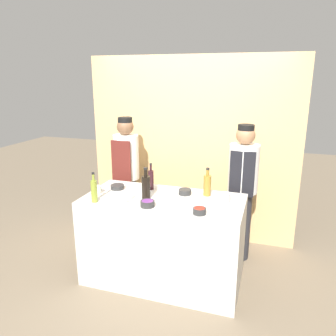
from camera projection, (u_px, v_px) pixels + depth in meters
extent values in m
plane|color=#756651|center=(164.00, 278.00, 3.60)|extent=(14.00, 14.00, 0.00)
cube|color=tan|center=(192.00, 149.00, 4.37)|extent=(2.77, 0.18, 2.40)
cube|color=beige|center=(163.00, 239.00, 3.48)|extent=(1.64, 0.80, 0.93)
cylinder|color=#2D2D2D|center=(199.00, 211.00, 2.96)|extent=(0.12, 0.12, 0.06)
cylinder|color=red|center=(200.00, 209.00, 2.96)|extent=(0.10, 0.10, 0.02)
cylinder|color=#2D2D2D|center=(147.00, 204.00, 3.13)|extent=(0.14, 0.14, 0.06)
cylinder|color=#703384|center=(147.00, 202.00, 3.13)|extent=(0.11, 0.11, 0.02)
cylinder|color=#2D2D2D|center=(185.00, 192.00, 3.46)|extent=(0.13, 0.13, 0.06)
cylinder|color=orange|center=(185.00, 190.00, 3.45)|extent=(0.11, 0.11, 0.02)
cylinder|color=#2D2D2D|center=(117.00, 187.00, 3.63)|extent=(0.15, 0.15, 0.05)
cylinder|color=yellow|center=(117.00, 185.00, 3.62)|extent=(0.12, 0.12, 0.01)
cube|color=white|center=(118.00, 197.00, 3.35)|extent=(0.29, 0.19, 0.02)
cylinder|color=black|center=(151.00, 180.00, 3.59)|extent=(0.06, 0.06, 0.21)
cylinder|color=black|center=(151.00, 168.00, 3.55)|extent=(0.02, 0.02, 0.07)
cylinder|color=black|center=(151.00, 164.00, 3.54)|extent=(0.03, 0.03, 0.02)
cylinder|color=olive|center=(207.00, 186.00, 3.40)|extent=(0.08, 0.08, 0.22)
cylinder|color=olive|center=(208.00, 173.00, 3.37)|extent=(0.03, 0.03, 0.07)
cylinder|color=black|center=(208.00, 169.00, 3.36)|extent=(0.03, 0.03, 0.02)
cylinder|color=olive|center=(94.00, 191.00, 3.23)|extent=(0.06, 0.06, 0.22)
cylinder|color=olive|center=(93.00, 178.00, 3.19)|extent=(0.02, 0.02, 0.07)
cylinder|color=black|center=(93.00, 173.00, 3.18)|extent=(0.03, 0.03, 0.02)
cylinder|color=black|center=(146.00, 187.00, 3.32)|extent=(0.09, 0.09, 0.23)
cylinder|color=black|center=(146.00, 173.00, 3.28)|extent=(0.03, 0.03, 0.07)
cylinder|color=black|center=(146.00, 169.00, 3.27)|extent=(0.04, 0.04, 0.02)
cylinder|color=#B7B7BC|center=(226.00, 197.00, 3.27)|extent=(0.09, 0.09, 0.09)
cylinder|color=silver|center=(98.00, 190.00, 3.49)|extent=(0.08, 0.08, 0.08)
cylinder|color=#28282D|center=(128.00, 209.00, 4.34)|extent=(0.23, 0.23, 0.87)
cylinder|color=white|center=(126.00, 157.00, 4.15)|extent=(0.32, 0.32, 0.56)
cube|color=#561E19|center=(121.00, 162.00, 4.02)|extent=(0.25, 0.02, 0.52)
sphere|color=brown|center=(125.00, 127.00, 4.05)|extent=(0.21, 0.21, 0.21)
cylinder|color=black|center=(125.00, 120.00, 4.02)|extent=(0.18, 0.18, 0.07)
cylinder|color=#28282D|center=(240.00, 225.00, 3.92)|extent=(0.25, 0.25, 0.84)
cylinder|color=silver|center=(244.00, 169.00, 3.73)|extent=(0.34, 0.34, 0.56)
cube|color=black|center=(242.00, 174.00, 3.58)|extent=(0.27, 0.02, 0.51)
sphere|color=#9E704C|center=(246.00, 135.00, 3.62)|extent=(0.21, 0.21, 0.21)
cylinder|color=black|center=(246.00, 128.00, 3.60)|extent=(0.18, 0.18, 0.07)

